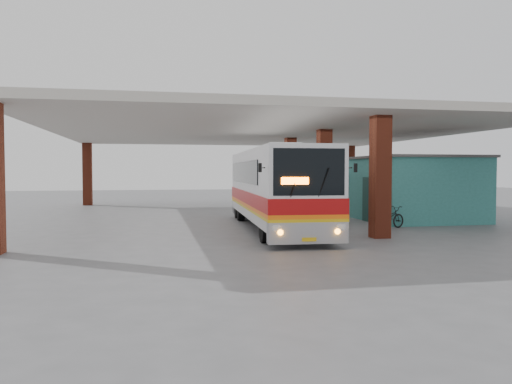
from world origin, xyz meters
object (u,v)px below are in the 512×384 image
object	(u,v)px
motorcycle	(388,218)
red_chair	(335,208)
coach_bus	(275,187)
pedestrian	(377,209)

from	to	relation	value
motorcycle	red_chair	size ratio (longest dim) A/B	2.39
coach_bus	motorcycle	world-z (taller)	coach_bus
motorcycle	red_chair	xyz separation A→B (m)	(0.34, 7.06, -0.12)
motorcycle	red_chair	world-z (taller)	motorcycle
coach_bus	motorcycle	xyz separation A→B (m)	(4.57, -1.04, -1.25)
coach_bus	pedestrian	bearing A→B (deg)	-19.63
motorcycle	pedestrian	bearing A→B (deg)	106.81
pedestrian	red_chair	world-z (taller)	pedestrian
coach_bus	pedestrian	world-z (taller)	coach_bus
motorcycle	pedestrian	distance (m)	1.04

